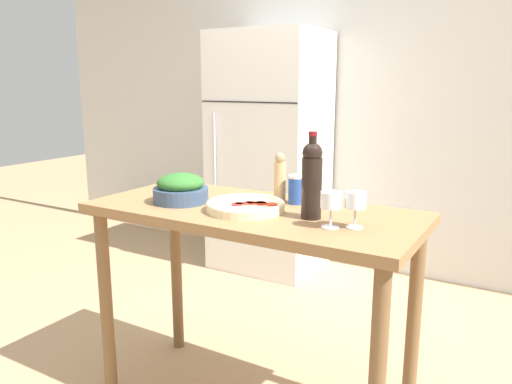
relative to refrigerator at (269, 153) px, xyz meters
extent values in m
cube|color=silver|center=(0.80, 0.36, 0.42)|extent=(6.40, 0.06, 2.60)
cube|color=white|center=(0.00, 0.00, 0.00)|extent=(0.77, 0.62, 1.75)
cube|color=black|center=(0.00, -0.31, 0.39)|extent=(0.75, 0.01, 0.01)
cylinder|color=#B2B2B7|center=(-0.27, -0.33, -0.09)|extent=(0.02, 0.02, 0.79)
cube|color=olive|center=(0.80, -1.58, 0.00)|extent=(1.34, 0.60, 0.04)
cylinder|color=brown|center=(0.19, -1.82, -0.45)|extent=(0.06, 0.06, 0.86)
cylinder|color=brown|center=(0.19, -1.33, -0.45)|extent=(0.06, 0.06, 0.86)
cylinder|color=brown|center=(1.40, -1.33, -0.45)|extent=(0.06, 0.06, 0.86)
cylinder|color=black|center=(1.06, -1.60, 0.13)|extent=(0.08, 0.08, 0.23)
sphere|color=black|center=(1.06, -1.60, 0.26)|extent=(0.07, 0.07, 0.07)
cylinder|color=black|center=(1.06, -1.60, 0.29)|extent=(0.03, 0.03, 0.06)
cylinder|color=maroon|center=(1.06, -1.60, 0.33)|extent=(0.03, 0.03, 0.02)
cylinder|color=silver|center=(1.17, -1.68, 0.02)|extent=(0.06, 0.06, 0.00)
cylinder|color=silver|center=(1.17, -1.68, 0.06)|extent=(0.01, 0.01, 0.07)
cylinder|color=white|center=(1.17, -1.68, 0.12)|extent=(0.07, 0.07, 0.06)
cylinder|color=maroon|center=(1.17, -1.68, 0.10)|extent=(0.06, 0.06, 0.02)
cylinder|color=silver|center=(1.25, -1.64, 0.02)|extent=(0.06, 0.06, 0.00)
cylinder|color=silver|center=(1.25, -1.64, 0.06)|extent=(0.01, 0.01, 0.07)
cylinder|color=white|center=(1.25, -1.64, 0.12)|extent=(0.07, 0.07, 0.06)
cylinder|color=maroon|center=(1.25, -1.64, 0.09)|extent=(0.06, 0.06, 0.00)
cylinder|color=tan|center=(0.83, -1.41, 0.10)|extent=(0.05, 0.05, 0.17)
sphere|color=tan|center=(0.83, -1.41, 0.21)|extent=(0.04, 0.04, 0.04)
cylinder|color=#384C6B|center=(0.49, -1.64, 0.05)|extent=(0.23, 0.23, 0.06)
ellipsoid|color=#2D6628|center=(0.49, -1.64, 0.10)|extent=(0.20, 0.20, 0.08)
cylinder|color=beige|center=(0.80, -1.63, 0.03)|extent=(0.31, 0.31, 0.03)
torus|color=beige|center=(0.80, -1.63, 0.05)|extent=(0.31, 0.31, 0.02)
cylinder|color=red|center=(0.84, -1.58, 0.05)|extent=(0.04, 0.04, 0.01)
cylinder|color=red|center=(0.84, -1.59, 0.05)|extent=(0.05, 0.05, 0.01)
cylinder|color=red|center=(0.89, -1.58, 0.05)|extent=(0.04, 0.04, 0.01)
cylinder|color=red|center=(0.82, -1.61, 0.05)|extent=(0.04, 0.04, 0.01)
cylinder|color=red|center=(0.81, -1.60, 0.05)|extent=(0.04, 0.04, 0.01)
cylinder|color=red|center=(0.80, -1.62, 0.05)|extent=(0.04, 0.04, 0.01)
cylinder|color=#E04225|center=(0.78, -1.64, 0.05)|extent=(0.04, 0.04, 0.01)
cylinder|color=red|center=(0.78, -1.65, 0.05)|extent=(0.05, 0.05, 0.01)
cylinder|color=#284CA3|center=(0.91, -1.42, 0.07)|extent=(0.06, 0.06, 0.11)
cylinder|color=white|center=(0.91, -1.42, 0.13)|extent=(0.06, 0.06, 0.01)
camera|label=1|loc=(1.80, -3.23, 0.51)|focal=35.00mm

